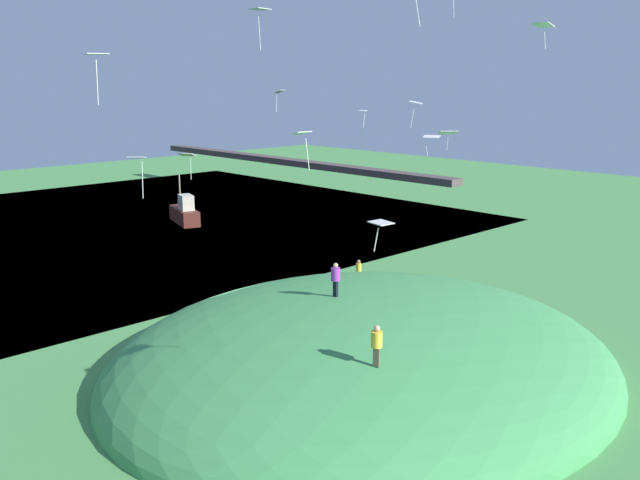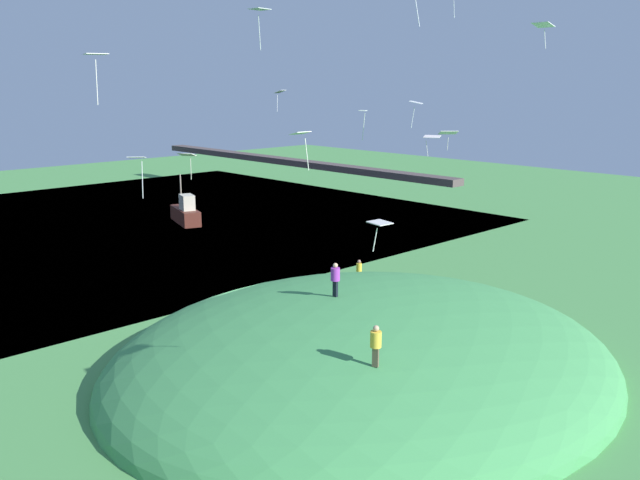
% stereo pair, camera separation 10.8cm
% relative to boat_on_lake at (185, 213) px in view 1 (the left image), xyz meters
% --- Properties ---
extents(ground_plane, '(160.00, 160.00, 0.00)m').
position_rel_boat_on_lake_xyz_m(ground_plane, '(25.90, -14.06, -1.01)').
color(ground_plane, '#488A46').
extents(lake_water, '(53.62, 80.00, 0.40)m').
position_rel_boat_on_lake_xyz_m(lake_water, '(-4.29, -14.06, -1.21)').
color(lake_water, '#436A8C').
rests_on(lake_water, ground_plane).
extents(grass_hill, '(23.43, 26.23, 6.71)m').
position_rel_boat_on_lake_xyz_m(grass_hill, '(35.77, -13.04, -1.01)').
color(grass_hill, '#3F8D4C').
rests_on(grass_hill, ground_plane).
extents(bridge_deck_far, '(48.26, 1.80, 0.70)m').
position_rel_boat_on_lake_xyz_m(bridge_deck_far, '(-4.29, 17.21, 3.32)').
color(bridge_deck_far, '#4C4140').
extents(boat_on_lake, '(5.68, 3.24, 4.65)m').
position_rel_boat_on_lake_xyz_m(boat_on_lake, '(0.00, 0.00, 0.00)').
color(boat_on_lake, '#4D221A').
rests_on(boat_on_lake, lake_water).
extents(person_watching_kites, '(0.46, 0.46, 1.70)m').
position_rel_boat_on_lake_xyz_m(person_watching_kites, '(34.20, -13.47, 3.37)').
color(person_watching_kites, black).
rests_on(person_watching_kites, grass_hill).
extents(person_on_hilltop, '(0.46, 0.46, 1.69)m').
position_rel_boat_on_lake_xyz_m(person_on_hilltop, '(25.93, -2.87, 0.06)').
color(person_on_hilltop, '#1E374B').
rests_on(person_on_hilltop, ground_plane).
extents(person_near_shore, '(0.58, 0.58, 1.69)m').
position_rel_boat_on_lake_xyz_m(person_near_shore, '(40.52, -17.58, 2.88)').
color(person_near_shore, brown).
rests_on(person_near_shore, grass_hill).
extents(kite_0, '(1.08, 0.98, 1.51)m').
position_rel_boat_on_lake_xyz_m(kite_0, '(25.03, -15.73, 8.69)').
color(kite_0, '#F3E6CE').
extents(kite_1, '(1.07, 0.78, 1.32)m').
position_rel_boat_on_lake_xyz_m(kite_1, '(38.61, -3.08, 15.39)').
color(kite_1, white).
extents(kite_2, '(0.68, 0.75, 1.80)m').
position_rel_boat_on_lake_xyz_m(kite_2, '(29.02, -6.03, 10.75)').
color(kite_2, silver).
extents(kite_3, '(1.34, 1.18, 1.42)m').
position_rel_boat_on_lake_xyz_m(kite_3, '(28.23, 1.76, 8.91)').
color(kite_3, silver).
extents(kite_4, '(1.26, 1.36, 1.70)m').
position_rel_boat_on_lake_xyz_m(kite_4, '(29.66, -1.89, 11.29)').
color(kite_4, white).
extents(kite_5, '(1.29, 1.33, 1.24)m').
position_rel_boat_on_lake_xyz_m(kite_5, '(31.76, -1.28, 9.53)').
color(kite_5, white).
extents(kite_7, '(0.67, 0.79, 1.60)m').
position_rel_boat_on_lake_xyz_m(kite_7, '(35.86, -17.19, 10.47)').
color(kite_7, white).
extents(kite_8, '(0.96, 1.14, 1.65)m').
position_rel_boat_on_lake_xyz_m(kite_8, '(15.46, -0.89, 11.77)').
color(kite_8, white).
extents(kite_9, '(0.96, 0.99, 2.04)m').
position_rel_boat_on_lake_xyz_m(kite_9, '(27.87, -20.30, 9.02)').
color(kite_9, white).
extents(kite_11, '(0.78, 0.97, 1.96)m').
position_rel_boat_on_lake_xyz_m(kite_11, '(31.13, -23.60, 13.55)').
color(kite_11, silver).
extents(kite_12, '(0.93, 1.17, 2.01)m').
position_rel_boat_on_lake_xyz_m(kite_12, '(28.50, -13.30, 16.10)').
color(kite_12, white).
extents(kite_13, '(0.94, 0.75, 1.09)m').
position_rel_boat_on_lake_xyz_m(kite_13, '(41.65, -18.80, 7.85)').
color(kite_13, silver).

